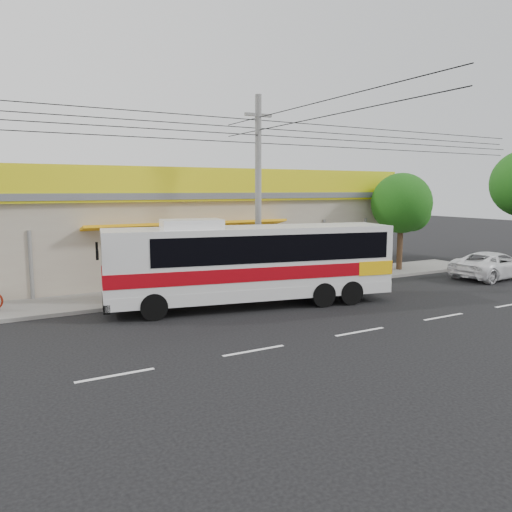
{
  "coord_description": "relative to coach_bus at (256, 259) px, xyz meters",
  "views": [
    {
      "loc": [
        -10.77,
        -14.79,
        4.68
      ],
      "look_at": [
        -1.42,
        2.0,
        2.09
      ],
      "focal_mm": 35.0,
      "sensor_mm": 36.0,
      "label": 1
    }
  ],
  "objects": [
    {
      "name": "tree_near",
      "position": [
        11.28,
        3.22,
        1.89
      ],
      "size": [
        3.37,
        3.37,
        5.58
      ],
      "color": "#341F14",
      "rests_on": "ground"
    },
    {
      "name": "sidewalk",
      "position": [
        1.17,
        3.51,
        -1.82
      ],
      "size": [
        30.0,
        3.2,
        0.15
      ],
      "primitive_type": "cube",
      "color": "gray",
      "rests_on": "ground"
    },
    {
      "name": "storefront_building",
      "position": [
        1.17,
        9.05,
        0.41
      ],
      "size": [
        22.6,
        9.2,
        5.7
      ],
      "color": "#A19381",
      "rests_on": "ground"
    },
    {
      "name": "utility_pole",
      "position": [
        1.49,
        2.44,
        5.37
      ],
      "size": [
        34.0,
        14.0,
        8.8
      ],
      "color": "slate",
      "rests_on": "ground"
    },
    {
      "name": "coach_bus",
      "position": [
        0.0,
        0.0,
        0.0
      ],
      "size": [
        11.72,
        4.6,
        3.53
      ],
      "rotation": [
        0.0,
        0.0,
        -0.19
      ],
      "color": "silver",
      "rests_on": "ground"
    },
    {
      "name": "lane_markings",
      "position": [
        1.17,
        -4.99,
        -1.89
      ],
      "size": [
        50.0,
        0.12,
        0.01
      ],
      "primitive_type": null,
      "color": "silver",
      "rests_on": "ground"
    },
    {
      "name": "ground",
      "position": [
        1.17,
        -2.49,
        -1.89
      ],
      "size": [
        120.0,
        120.0,
        0.0
      ],
      "primitive_type": "plane",
      "color": "black",
      "rests_on": "ground"
    },
    {
      "name": "white_car",
      "position": [
        14.01,
        -0.64,
        -1.19
      ],
      "size": [
        5.16,
        2.61,
        1.4
      ],
      "primitive_type": "imported",
      "rotation": [
        0.0,
        0.0,
        1.63
      ],
      "color": "white",
      "rests_on": "ground"
    }
  ]
}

